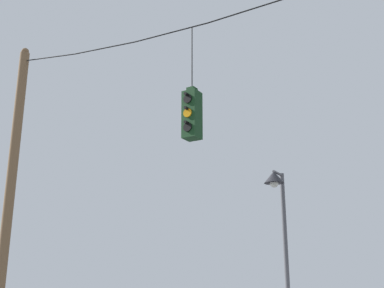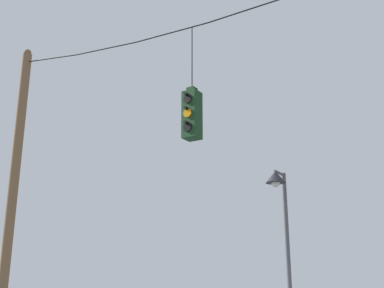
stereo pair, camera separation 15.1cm
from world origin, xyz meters
name	(u,v)px [view 2 (the right image)]	position (x,y,z in m)	size (l,w,h in m)	color
utility_pole_left	(13,188)	(-7.31, -0.12, 4.21)	(0.27, 0.27, 8.44)	brown
span_wire	(249,0)	(0.00, -0.12, 7.59)	(14.63, 0.03, 0.69)	black
traffic_light_over_intersection	(192,114)	(-1.47, -0.12, 5.25)	(0.34, 0.58, 2.70)	#143819
street_lamp	(280,210)	(-0.87, 3.21, 3.52)	(0.52, 0.89, 4.55)	#515156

